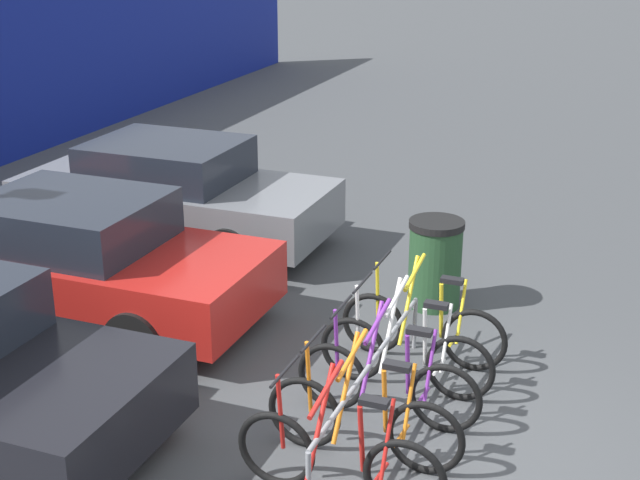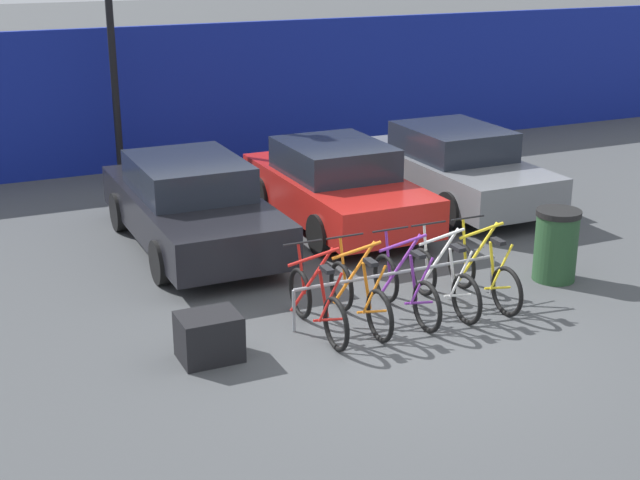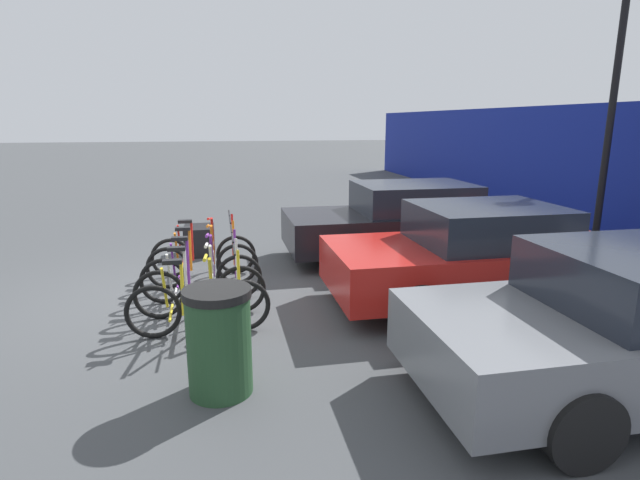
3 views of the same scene
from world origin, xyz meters
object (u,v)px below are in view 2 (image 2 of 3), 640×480
(bicycle_yellow, at_px, (483,274))
(car_red, at_px, (336,185))
(car_grey, at_px, (454,166))
(trash_bin, at_px, (556,245))
(bicycle_orange, at_px, (360,297))
(bike_rack, at_px, (398,278))
(cargo_crate, at_px, (209,337))
(bicycle_purple, at_px, (406,288))
(car_black, at_px, (191,204))
(bicycle_white, at_px, (444,282))
(bicycle_red, at_px, (317,304))
(lamp_post, at_px, (109,10))

(bicycle_yellow, xyz_separation_m, car_red, (-0.35, 3.81, 0.31))
(car_grey, xyz_separation_m, trash_bin, (-0.77, -3.85, -0.17))
(bicycle_orange, relative_size, bicycle_yellow, 1.00)
(bike_rack, bearing_deg, car_grey, 49.46)
(trash_bin, xyz_separation_m, cargo_crate, (-5.23, -0.36, -0.24))
(bike_rack, bearing_deg, trash_bin, 1.92)
(bicycle_purple, xyz_separation_m, car_black, (-1.69, 3.75, 0.31))
(bicycle_white, bearing_deg, car_red, 86.35)
(car_grey, relative_size, trash_bin, 4.14)
(bicycle_orange, xyz_separation_m, bicycle_white, (1.24, 0.00, 0.00))
(bike_rack, xyz_separation_m, bicycle_purple, (0.03, -0.15, -0.10))
(bicycle_purple, relative_size, trash_bin, 1.66)
(bicycle_yellow, height_order, cargo_crate, bicycle_yellow)
(car_black, relative_size, car_red, 1.10)
(bicycle_orange, xyz_separation_m, bicycle_purple, (0.66, 0.00, 0.00))
(bike_rack, distance_m, car_red, 3.77)
(bicycle_yellow, relative_size, trash_bin, 1.66)
(bicycle_purple, bearing_deg, bicycle_yellow, 0.81)
(bike_rack, bearing_deg, bicycle_white, -13.86)
(bicycle_purple, bearing_deg, bicycle_white, 0.81)
(car_black, bearing_deg, bike_rack, -65.19)
(cargo_crate, bearing_deg, car_grey, 35.00)
(bike_rack, distance_m, car_black, 3.98)
(bicycle_red, bearing_deg, car_red, 59.70)
(bicycle_red, relative_size, bicycle_yellow, 1.00)
(bike_rack, bearing_deg, car_black, 114.81)
(bicycle_red, bearing_deg, bicycle_white, -1.68)
(car_red, distance_m, trash_bin, 3.97)
(car_red, bearing_deg, bicycle_orange, -111.45)
(bicycle_purple, relative_size, car_red, 0.41)
(bicycle_purple, distance_m, car_black, 4.13)
(bicycle_purple, distance_m, lamp_post, 8.70)
(bicycle_white, height_order, lamp_post, lamp_post)
(bicycle_orange, height_order, car_grey, car_grey)
(bicycle_yellow, bearing_deg, bike_rack, 176.04)
(car_black, bearing_deg, car_red, 1.31)
(bicycle_white, bearing_deg, bicycle_orange, -179.73)
(bicycle_red, xyz_separation_m, car_black, (-0.45, 3.75, 0.31))
(car_grey, bearing_deg, bicycle_yellow, -117.77)
(bicycle_orange, height_order, bicycle_purple, same)
(bicycle_red, height_order, car_red, car_red)
(car_grey, bearing_deg, trash_bin, -101.38)
(bicycle_white, bearing_deg, lamp_post, 107.24)
(bicycle_orange, bearing_deg, bicycle_purple, -1.65)
(bicycle_yellow, relative_size, car_grey, 0.40)
(bicycle_red, bearing_deg, bike_rack, 5.29)
(bicycle_red, bearing_deg, bicycle_yellow, -1.68)
(lamp_post, bearing_deg, car_grey, -36.80)
(car_black, bearing_deg, bicycle_white, -58.85)
(bicycle_yellow, bearing_deg, cargo_crate, -175.18)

